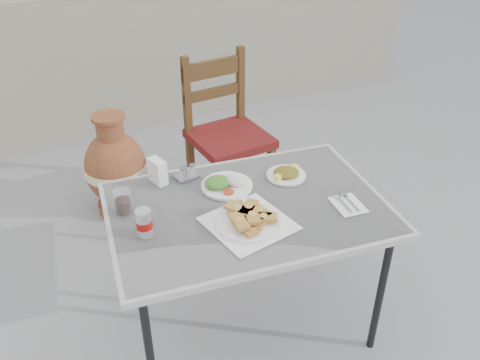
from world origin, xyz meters
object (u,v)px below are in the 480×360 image
salad_chopped_plate (286,173)px  soda_can (144,223)px  napkin_holder (158,171)px  pide_plate (249,218)px  condiment_caddy (186,173)px  chair (226,133)px  salad_rice_plate (226,183)px  cola_glass (123,203)px  cafe_table (248,215)px  terracotta_urn (116,168)px

salad_chopped_plate → soda_can: bearing=-170.5°
napkin_holder → soda_can: bearing=-130.1°
pide_plate → condiment_caddy: (-0.10, 0.47, -0.00)m
pide_plate → soda_can: 0.44m
pide_plate → chair: (0.46, 1.18, -0.24)m
salad_rice_plate → condiment_caddy: condiment_caddy is taller
salad_chopped_plate → napkin_holder: size_ratio=1.61×
salad_rice_plate → cola_glass: (-0.49, 0.02, 0.03)m
cafe_table → salad_chopped_plate: size_ratio=6.93×
salad_rice_plate → chair: bearing=64.6°
pide_plate → salad_chopped_plate: size_ratio=1.94×
salad_chopped_plate → chair: bearing=83.1°
terracotta_urn → cafe_table: bearing=-76.8°
napkin_holder → terracotta_urn: size_ratio=0.17×
pide_plate → soda_can: bearing=163.1°
pide_plate → salad_chopped_plate: pide_plate is taller
salad_rice_plate → terracotta_urn: 1.24m
salad_rice_plate → cola_glass: cola_glass is taller
cola_glass → napkin_holder: napkin_holder is taller
cafe_table → cola_glass: size_ratio=12.40×
cola_glass → napkin_holder: 0.27m
pide_plate → salad_rice_plate: size_ratio=1.54×
pide_plate → chair: bearing=68.9°
pide_plate → condiment_caddy: size_ratio=3.23×
napkin_holder → cola_glass: bearing=-156.2°
salad_rice_plate → cola_glass: bearing=177.2°
napkin_holder → terracotta_urn: bearing=77.6°
salad_rice_plate → terracotta_urn: salad_rice_plate is taller
terracotta_urn → salad_rice_plate: bearing=-75.6°
pide_plate → condiment_caddy: 0.48m
cafe_table → terracotta_urn: size_ratio=1.87×
pide_plate → soda_can: size_ratio=3.07×
pide_plate → cola_glass: (-0.45, 0.33, 0.02)m
terracotta_urn → soda_can: bearing=-97.5°
cafe_table → salad_rice_plate: salad_rice_plate is taller
cafe_table → terracotta_urn: 1.39m
soda_can → chair: bearing=50.3°
salad_chopped_plate → terracotta_urn: bearing=116.9°
salad_chopped_plate → napkin_holder: (-0.58, 0.24, 0.04)m
cafe_table → pide_plate: pide_plate is taller
cafe_table → napkin_holder: size_ratio=11.15×
cola_glass → chair: chair is taller
salad_rice_plate → cola_glass: 0.49m
salad_chopped_plate → chair: (0.11, 0.93, -0.23)m
chair → condiment_caddy: bearing=-131.5°
salad_chopped_plate → condiment_caddy: condiment_caddy is taller
terracotta_urn → napkin_holder: bearing=-89.1°
pide_plate → cola_glass: size_ratio=3.48×
salad_rice_plate → salad_chopped_plate: bearing=-8.7°
salad_chopped_plate → cola_glass: cola_glass is taller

